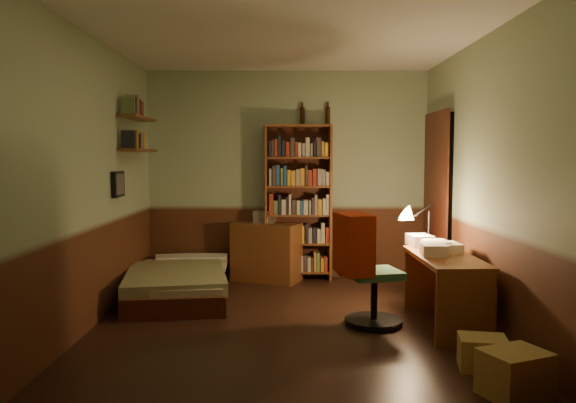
{
  "coord_description": "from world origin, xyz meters",
  "views": [
    {
      "loc": [
        -0.02,
        -5.08,
        1.51
      ],
      "look_at": [
        0.0,
        0.25,
        1.1
      ],
      "focal_mm": 35.0,
      "sensor_mm": 36.0,
      "label": 1
    }
  ],
  "objects_px": {
    "bed": "(179,272)",
    "cardboard_box_b": "(483,353)",
    "dresser": "(266,252)",
    "bookshelf": "(298,203)",
    "desk": "(445,291)",
    "office_chair": "(374,267)",
    "mini_stereo": "(265,216)",
    "cardboard_box_a": "(515,374)",
    "desk_lamp": "(429,216)"
  },
  "relations": [
    {
      "from": "bed",
      "to": "cardboard_box_b",
      "type": "relative_size",
      "value": 5.5
    },
    {
      "from": "dresser",
      "to": "bookshelf",
      "type": "xyz_separation_m",
      "value": [
        0.39,
        0.08,
        0.6
      ]
    },
    {
      "from": "bookshelf",
      "to": "desk",
      "type": "bearing_deg",
      "value": -60.57
    },
    {
      "from": "office_chair",
      "to": "mini_stereo",
      "type": "bearing_deg",
      "value": 105.52
    },
    {
      "from": "mini_stereo",
      "to": "bookshelf",
      "type": "relative_size",
      "value": 0.14
    },
    {
      "from": "dresser",
      "to": "office_chair",
      "type": "height_order",
      "value": "office_chair"
    },
    {
      "from": "bed",
      "to": "mini_stereo",
      "type": "bearing_deg",
      "value": 38.3
    },
    {
      "from": "dresser",
      "to": "cardboard_box_b",
      "type": "bearing_deg",
      "value": -36.89
    },
    {
      "from": "desk",
      "to": "cardboard_box_a",
      "type": "bearing_deg",
      "value": -89.82
    },
    {
      "from": "bed",
      "to": "cardboard_box_b",
      "type": "height_order",
      "value": "bed"
    },
    {
      "from": "mini_stereo",
      "to": "desk",
      "type": "bearing_deg",
      "value": -42.1
    },
    {
      "from": "desk_lamp",
      "to": "bookshelf",
      "type": "bearing_deg",
      "value": 118.06
    },
    {
      "from": "desk_lamp",
      "to": "cardboard_box_b",
      "type": "bearing_deg",
      "value": -105.13
    },
    {
      "from": "desk",
      "to": "bed",
      "type": "bearing_deg",
      "value": 155.98
    },
    {
      "from": "office_chair",
      "to": "cardboard_box_b",
      "type": "bearing_deg",
      "value": -73.12
    },
    {
      "from": "bed",
      "to": "cardboard_box_b",
      "type": "bearing_deg",
      "value": -46.57
    },
    {
      "from": "bed",
      "to": "office_chair",
      "type": "bearing_deg",
      "value": -35.2
    },
    {
      "from": "desk",
      "to": "desk_lamp",
      "type": "bearing_deg",
      "value": 88.95
    },
    {
      "from": "bed",
      "to": "mini_stereo",
      "type": "relative_size",
      "value": 6.84
    },
    {
      "from": "cardboard_box_a",
      "to": "cardboard_box_b",
      "type": "height_order",
      "value": "cardboard_box_a"
    },
    {
      "from": "office_chair",
      "to": "cardboard_box_b",
      "type": "height_order",
      "value": "office_chair"
    },
    {
      "from": "mini_stereo",
      "to": "bed",
      "type": "bearing_deg",
      "value": -126.51
    },
    {
      "from": "desk_lamp",
      "to": "cardboard_box_b",
      "type": "distance_m",
      "value": 1.82
    },
    {
      "from": "bed",
      "to": "desk_lamp",
      "type": "xyz_separation_m",
      "value": [
        2.6,
        -0.5,
        0.67
      ]
    },
    {
      "from": "cardboard_box_a",
      "to": "dresser",
      "type": "bearing_deg",
      "value": 116.61
    },
    {
      "from": "bookshelf",
      "to": "cardboard_box_b",
      "type": "bearing_deg",
      "value": -70.49
    },
    {
      "from": "desk_lamp",
      "to": "office_chair",
      "type": "relative_size",
      "value": 0.56
    },
    {
      "from": "bed",
      "to": "desk",
      "type": "relative_size",
      "value": 1.51
    },
    {
      "from": "dresser",
      "to": "cardboard_box_a",
      "type": "height_order",
      "value": "dresser"
    },
    {
      "from": "bed",
      "to": "bookshelf",
      "type": "distance_m",
      "value": 1.73
    },
    {
      "from": "desk",
      "to": "mini_stereo",
      "type": "bearing_deg",
      "value": 128.87
    },
    {
      "from": "cardboard_box_b",
      "to": "mini_stereo",
      "type": "bearing_deg",
      "value": 118.89
    },
    {
      "from": "dresser",
      "to": "mini_stereo",
      "type": "relative_size",
      "value": 3.05
    },
    {
      "from": "bed",
      "to": "desk",
      "type": "xyz_separation_m",
      "value": [
        2.59,
        -1.1,
        0.05
      ]
    },
    {
      "from": "mini_stereo",
      "to": "desk_lamp",
      "type": "distance_m",
      "value": 2.21
    },
    {
      "from": "cardboard_box_b",
      "to": "cardboard_box_a",
      "type": "bearing_deg",
      "value": -84.96
    },
    {
      "from": "bed",
      "to": "bookshelf",
      "type": "relative_size",
      "value": 0.94
    },
    {
      "from": "mini_stereo",
      "to": "bookshelf",
      "type": "height_order",
      "value": "bookshelf"
    },
    {
      "from": "mini_stereo",
      "to": "bookshelf",
      "type": "xyz_separation_m",
      "value": [
        0.41,
        -0.04,
        0.17
      ]
    },
    {
      "from": "bed",
      "to": "dresser",
      "type": "distance_m",
      "value": 1.23
    },
    {
      "from": "mini_stereo",
      "to": "cardboard_box_a",
      "type": "height_order",
      "value": "mini_stereo"
    },
    {
      "from": "dresser",
      "to": "desk",
      "type": "bearing_deg",
      "value": -25.18
    },
    {
      "from": "desk",
      "to": "desk_lamp",
      "type": "xyz_separation_m",
      "value": [
        0.0,
        0.6,
        0.62
      ]
    },
    {
      "from": "bookshelf",
      "to": "dresser",
      "type": "bearing_deg",
      "value": -171.0
    },
    {
      "from": "bookshelf",
      "to": "desk_lamp",
      "type": "bearing_deg",
      "value": -50.61
    },
    {
      "from": "bookshelf",
      "to": "office_chair",
      "type": "relative_size",
      "value": 1.81
    },
    {
      "from": "bed",
      "to": "cardboard_box_b",
      "type": "distance_m",
      "value": 3.35
    },
    {
      "from": "dresser",
      "to": "desk_lamp",
      "type": "bearing_deg",
      "value": -14.37
    },
    {
      "from": "mini_stereo",
      "to": "desk_lamp",
      "type": "xyz_separation_m",
      "value": [
        1.69,
        -1.42,
        0.15
      ]
    },
    {
      "from": "mini_stereo",
      "to": "office_chair",
      "type": "xyz_separation_m",
      "value": [
        1.06,
        -1.97,
        -0.26
      ]
    }
  ]
}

